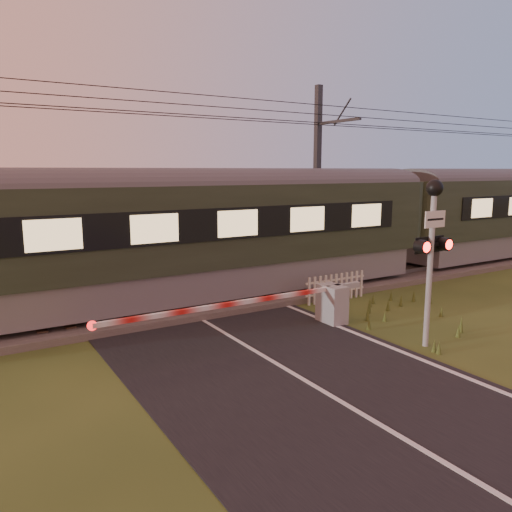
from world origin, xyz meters
TOP-DOWN VIEW (x-y plane):
  - ground at (0.00, 0.00)m, footprint 160.00×160.00m
  - road at (0.02, -0.23)m, footprint 6.00×140.00m
  - track_bed at (0.00, 6.50)m, footprint 140.00×3.40m
  - overhead_wires at (0.00, 6.50)m, footprint 120.00×0.62m
  - train at (9.09, 6.50)m, footprint 39.99×2.76m
  - boom_gate at (2.47, 2.95)m, footprint 7.19×0.78m
  - crossing_signal at (3.55, 0.43)m, footprint 0.96×0.37m
  - picket_fence at (4.42, 4.60)m, footprint 2.29×0.07m
  - catenary_mast at (6.89, 8.73)m, footprint 0.23×2.46m

SIDE VIEW (x-z plane):
  - ground at x=0.00m, z-range 0.00..0.00m
  - road at x=0.02m, z-range 0.00..0.03m
  - track_bed at x=0.00m, z-range -0.13..0.26m
  - picket_fence at x=4.42m, z-range 0.00..0.86m
  - boom_gate at x=2.47m, z-range 0.06..1.09m
  - train at x=9.09m, z-range 0.29..4.01m
  - crossing_signal at x=3.55m, z-range 0.71..4.50m
  - catenary_mast at x=6.89m, z-range 0.14..7.33m
  - overhead_wires at x=0.00m, z-range 5.41..6.04m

